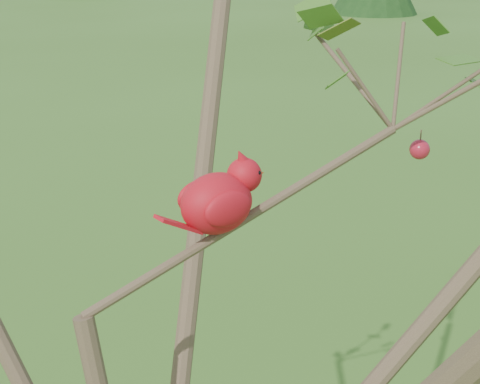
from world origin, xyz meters
The scene contains 2 objects.
crabapple_tree centered at (0.03, -0.02, 2.12)m, with size 2.35×2.05×2.95m.
cardinal centered at (0.20, 0.08, 2.12)m, with size 0.22×0.12×0.15m.
Camera 1 is at (-0.37, -0.95, 2.55)m, focal length 55.00 mm.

